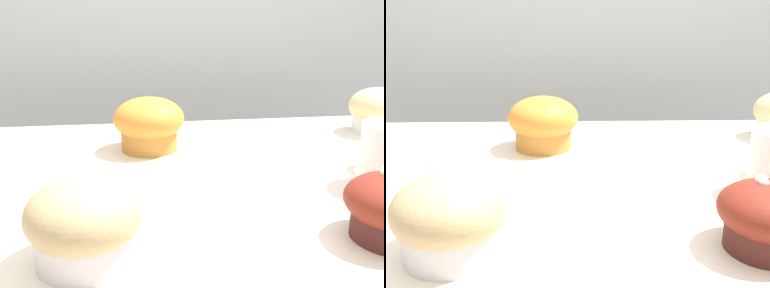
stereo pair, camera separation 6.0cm
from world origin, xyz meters
TOP-DOWN VIEW (x-y plane):
  - wall_back at (0.00, 0.60)m, footprint 3.20×0.10m
  - muffin_front_center at (0.18, -0.17)m, footprint 0.10×0.10m
  - muffin_back_left at (-0.12, -0.17)m, footprint 0.10×0.10m
  - muffin_back_right at (-0.05, 0.15)m, footprint 0.11×0.11m

SIDE VIEW (x-z plane):
  - wall_back at x=0.00m, z-range 0.00..1.80m
  - muffin_front_center at x=0.18m, z-range 0.95..1.02m
  - muffin_back_left at x=-0.12m, z-range 0.95..1.02m
  - muffin_back_right at x=-0.05m, z-range 0.95..1.03m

